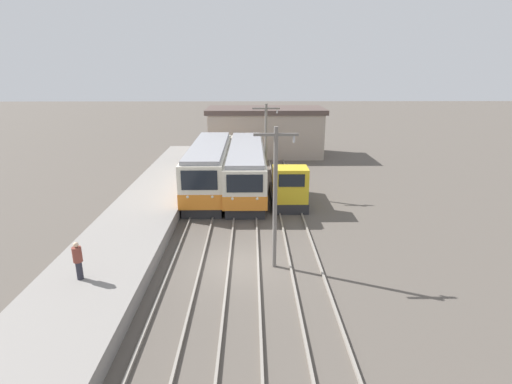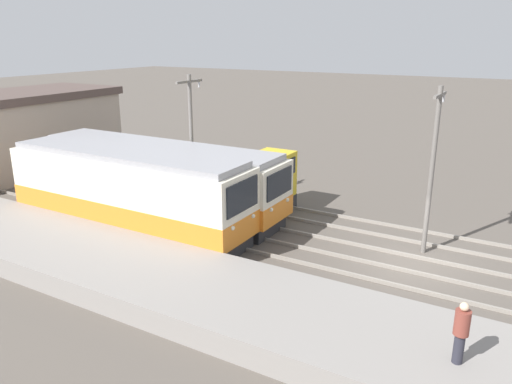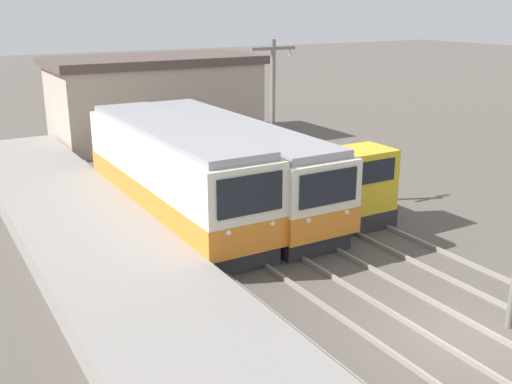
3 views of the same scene
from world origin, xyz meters
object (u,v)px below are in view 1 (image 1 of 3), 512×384
at_px(commuter_train_left, 209,170).
at_px(person_on_platform, 78,259).
at_px(shunting_locomotive, 288,187).
at_px(commuter_train_center, 246,170).
at_px(catenary_mast_near, 275,194).
at_px(catenary_mast_mid, 266,146).

relative_size(commuter_train_left, person_on_platform, 7.33).
xyz_separation_m(commuter_train_left, shunting_locomotive, (5.80, -2.66, -0.54)).
height_order(commuter_train_left, commuter_train_center, commuter_train_left).
bearing_deg(shunting_locomotive, catenary_mast_near, -98.88).
height_order(shunting_locomotive, catenary_mast_mid, catenary_mast_mid).
bearing_deg(person_on_platform, commuter_train_left, 74.90).
height_order(commuter_train_center, shunting_locomotive, commuter_train_center).
bearing_deg(catenary_mast_mid, shunting_locomotive, -56.49).
xyz_separation_m(shunting_locomotive, catenary_mast_near, (-1.49, -9.55, 2.52)).
bearing_deg(commuter_train_left, shunting_locomotive, -24.65).
bearing_deg(commuter_train_center, catenary_mast_near, -83.27).
xyz_separation_m(commuter_train_left, person_on_platform, (-3.98, -14.75, -0.03)).
relative_size(commuter_train_center, person_on_platform, 8.20).
bearing_deg(commuter_train_center, catenary_mast_mid, -32.84).
distance_m(commuter_train_center, catenary_mast_mid, 2.74).
bearing_deg(catenary_mast_mid, commuter_train_left, 174.58).
bearing_deg(catenary_mast_near, person_on_platform, -162.99).
bearing_deg(catenary_mast_near, shunting_locomotive, 81.12).
xyz_separation_m(commuter_train_left, catenary_mast_mid, (4.31, -0.41, 1.97)).
height_order(commuter_train_left, person_on_platform, commuter_train_left).
distance_m(shunting_locomotive, catenary_mast_mid, 3.69).
height_order(catenary_mast_near, catenary_mast_mid, same).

